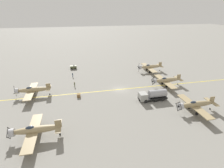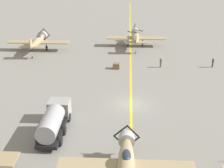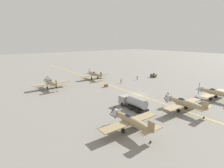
% 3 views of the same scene
% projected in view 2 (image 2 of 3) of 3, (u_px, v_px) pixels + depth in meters
% --- Properties ---
extents(ground_plane, '(400.00, 400.00, 0.00)m').
position_uv_depth(ground_plane, '(131.00, 104.00, 41.09)').
color(ground_plane, gray).
extents(taxiway_stripe, '(0.30, 160.00, 0.01)m').
position_uv_depth(taxiway_stripe, '(131.00, 104.00, 41.09)').
color(taxiway_stripe, yellow).
rests_on(taxiway_stripe, ground).
extents(airplane_near_center, '(12.00, 9.98, 3.65)m').
position_uv_depth(airplane_near_center, '(126.00, 167.00, 26.35)').
color(airplane_near_center, tan).
rests_on(airplane_near_center, ground).
extents(airplane_far_left, '(12.00, 9.98, 3.65)m').
position_uv_depth(airplane_far_left, '(38.00, 41.00, 61.14)').
color(airplane_far_left, tan).
rests_on(airplane_far_left, ground).
extents(airplane_far_center, '(12.00, 9.98, 3.74)m').
position_uv_depth(airplane_far_center, '(135.00, 37.00, 63.84)').
color(airplane_far_center, tan).
rests_on(airplane_far_center, ground).
extents(fuel_tanker, '(2.68, 8.00, 2.98)m').
position_uv_depth(fuel_tanker, '(54.00, 120.00, 34.41)').
color(fuel_tanker, black).
rests_on(fuel_tanker, ground).
extents(ground_crew_walking, '(0.37, 0.37, 1.70)m').
position_uv_depth(ground_crew_walking, '(161.00, 62.00, 53.20)').
color(ground_crew_walking, '#515638').
rests_on(ground_crew_walking, ground).
extents(ground_crew_inspecting, '(0.37, 0.37, 1.69)m').
position_uv_depth(ground_crew_inspecting, '(213.00, 62.00, 53.25)').
color(ground_crew_inspecting, '#334256').
rests_on(ground_crew_inspecting, ground).
extents(supply_crate_by_tanker, '(1.20, 1.03, 0.94)m').
position_uv_depth(supply_crate_by_tanker, '(116.00, 66.00, 52.85)').
color(supply_crate_by_tanker, brown).
rests_on(supply_crate_by_tanker, ground).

